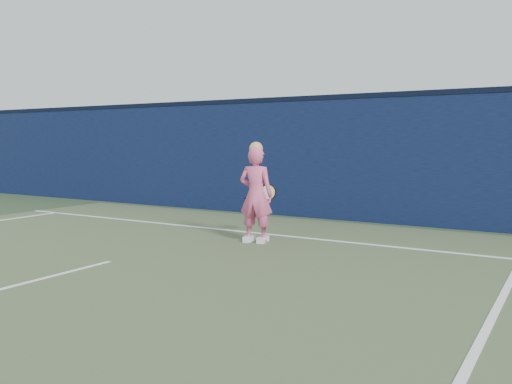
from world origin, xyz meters
The scene contains 6 objects.
ground centered at (0.00, 0.00, 0.00)m, with size 80.00×80.00×0.00m, color #304329.
backstop_wall centered at (0.00, 6.50, 1.25)m, with size 24.00×0.40×2.50m, color #0C0F36.
wall_cap centered at (0.00, 6.50, 2.55)m, with size 24.00×0.42×0.10m, color black.
player centered at (0.96, 3.29, 0.78)m, with size 0.62×0.45×1.63m.
racket centered at (0.88, 3.77, 0.77)m, with size 0.50×0.34×0.30m.
court_lines centered at (0.00, -0.33, 0.01)m, with size 11.00×12.04×0.01m.
Camera 1 is at (5.43, -4.18, 1.64)m, focal length 38.00 mm.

